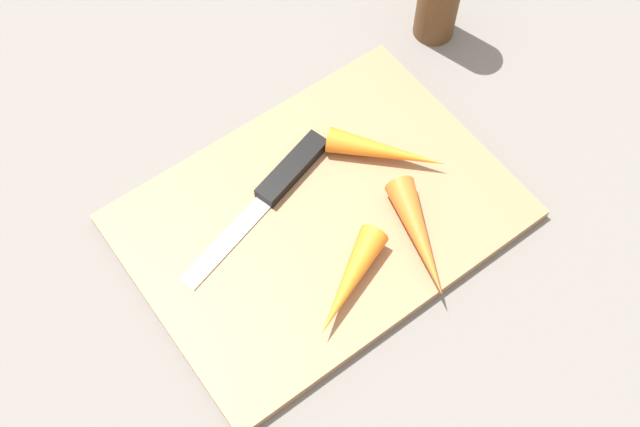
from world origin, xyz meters
TOP-DOWN VIEW (x-y plane):
  - ground_plane at (0.00, 0.00)m, footprint 1.40×1.40m
  - cutting_board at (0.00, 0.00)m, footprint 0.36×0.26m
  - knife at (0.01, -0.05)m, footprint 0.20×0.07m
  - carrot_medium at (-0.09, -0.01)m, footprint 0.10×0.11m
  - carrot_shortest at (0.03, 0.08)m, footprint 0.11×0.07m
  - carrot_longest at (-0.05, 0.08)m, footprint 0.07×0.12m

SIDE VIEW (x-z plane):
  - ground_plane at x=0.00m, z-range 0.00..0.00m
  - cutting_board at x=0.00m, z-range 0.00..0.01m
  - knife at x=0.01m, z-range 0.01..0.02m
  - carrot_medium at x=-0.09m, z-range 0.01..0.04m
  - carrot_shortest at x=0.03m, z-range 0.01..0.04m
  - carrot_longest at x=-0.05m, z-range 0.01..0.04m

